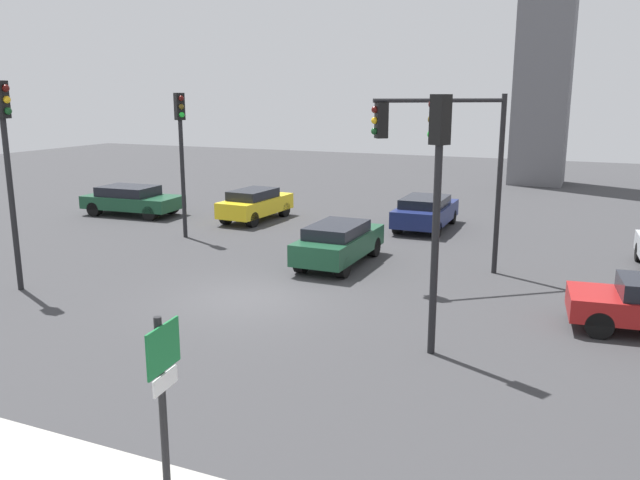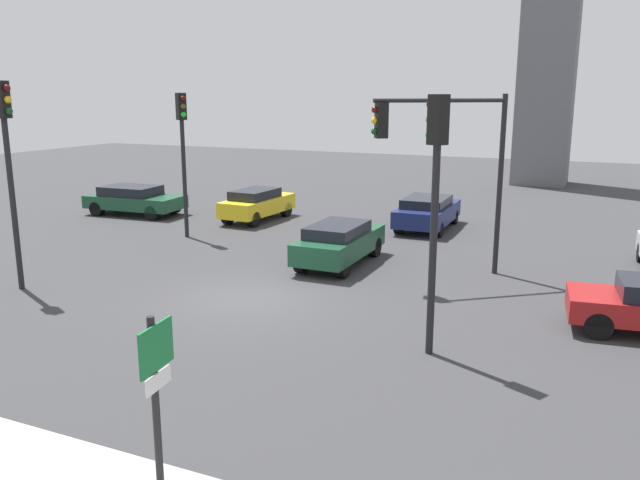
# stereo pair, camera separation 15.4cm
# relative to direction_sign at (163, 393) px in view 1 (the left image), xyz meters

# --- Properties ---
(ground_plane) EXTENTS (85.30, 85.30, 0.00)m
(ground_plane) POSITION_rel_direction_sign_xyz_m (-3.79, 8.59, -1.81)
(ground_plane) COLOR #38383A
(direction_sign) EXTENTS (0.16, 0.74, 2.67)m
(direction_sign) POSITION_rel_direction_sign_xyz_m (0.00, 0.00, 0.00)
(direction_sign) COLOR black
(direction_sign) RESTS_ON ground_plane
(traffic_light_0) EXTENTS (3.37, 2.64, 5.49)m
(traffic_light_0) POSITION_rel_direction_sign_xyz_m (0.51, 12.83, 2.17)
(traffic_light_0) COLOR black
(traffic_light_0) RESTS_ON ground_plane
(traffic_light_1) EXTENTS (0.49, 0.43, 5.49)m
(traffic_light_1) POSITION_rel_direction_sign_xyz_m (1.75, 6.91, 2.00)
(traffic_light_1) COLOR black
(traffic_light_1) RESTS_ON ground_plane
(traffic_light_2) EXTENTS (0.49, 0.44, 5.52)m
(traffic_light_2) POSITION_rel_direction_sign_xyz_m (-9.90, 14.35, 2.01)
(traffic_light_2) COLOR black
(traffic_light_2) RESTS_ON ground_plane
(traffic_light_3) EXTENTS (0.48, 0.36, 5.84)m
(traffic_light_3) POSITION_rel_direction_sign_xyz_m (-10.17, 6.72, 2.22)
(traffic_light_3) COLOR black
(traffic_light_3) RESTS_ON ground_plane
(car_2) EXTENTS (1.70, 4.24, 1.39)m
(car_2) POSITION_rel_direction_sign_xyz_m (-2.86, 12.96, -1.06)
(car_2) COLOR #19472D
(car_2) RESTS_ON ground_plane
(car_3) EXTENTS (1.81, 4.04, 1.40)m
(car_3) POSITION_rel_direction_sign_xyz_m (-9.06, 18.43, -1.06)
(car_3) COLOR yellow
(car_3) RESTS_ON ground_plane
(car_4) EXTENTS (4.53, 2.29, 1.33)m
(car_4) POSITION_rel_direction_sign_xyz_m (-14.93, 17.31, -1.09)
(car_4) COLOR #19472D
(car_4) RESTS_ON ground_plane
(car_5) EXTENTS (1.95, 4.25, 1.34)m
(car_5) POSITION_rel_direction_sign_xyz_m (-1.74, 19.75, -1.09)
(car_5) COLOR navy
(car_5) RESTS_ON ground_plane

